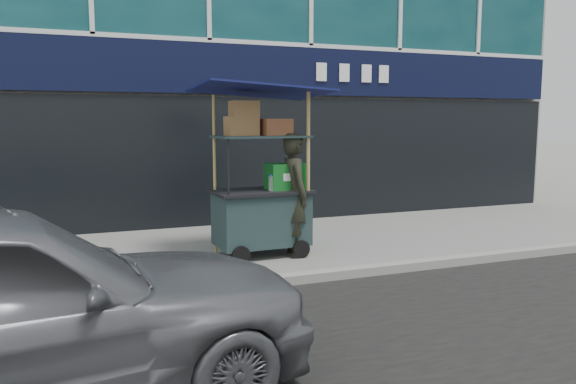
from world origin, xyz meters
name	(u,v)px	position (x,y,z in m)	size (l,w,h in m)	color
ground	(288,279)	(0.00, 0.00, 0.00)	(80.00, 80.00, 0.00)	slate
curb	(294,279)	(0.00, -0.20, 0.06)	(80.00, 0.18, 0.12)	gray
vendor_cart	(263,196)	(0.12, 1.32, 0.87)	(1.90, 1.38, 2.49)	#1B2E2F
vendor_man	(295,195)	(0.56, 1.15, 0.89)	(0.65, 0.43, 1.79)	black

